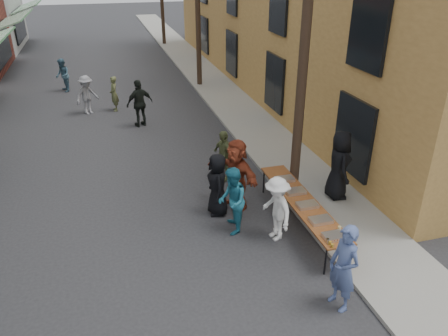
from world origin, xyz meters
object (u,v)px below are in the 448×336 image
serving_table (302,202)px  catering_tray_sausage (335,236)px  server (339,165)px  guest_front_c (232,201)px  utility_pole_near (306,34)px  guest_front_a (217,185)px

serving_table → catering_tray_sausage: 1.65m
serving_table → server: 1.83m
catering_tray_sausage → guest_front_c: size_ratio=0.29×
utility_pole_near → server: size_ratio=4.59×
guest_front_a → server: size_ratio=0.87×
guest_front_c → server: (3.26, 0.70, 0.22)m
utility_pole_near → server: bearing=-30.4°
server → guest_front_c: bearing=112.2°
utility_pole_near → guest_front_c: (-2.24, -1.30, -3.64)m
utility_pole_near → serving_table: 4.13m
catering_tray_sausage → guest_front_c: (-1.74, 1.91, 0.07)m
utility_pole_near → catering_tray_sausage: (-0.50, -3.21, -3.71)m
serving_table → server: bearing=32.3°
catering_tray_sausage → guest_front_c: 2.58m
serving_table → guest_front_c: guest_front_c is taller
serving_table → server: size_ratio=2.04×
utility_pole_near → serving_table: utility_pole_near is taller
server → catering_tray_sausage: bearing=159.9°
serving_table → catering_tray_sausage: bearing=-90.0°
serving_table → catering_tray_sausage: (-0.00, -1.65, 0.08)m
serving_table → guest_front_c: 1.76m
utility_pole_near → guest_front_c: 4.46m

